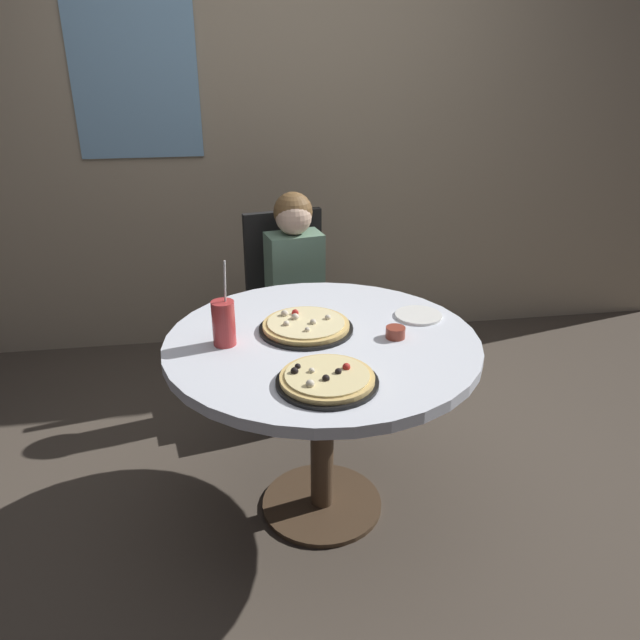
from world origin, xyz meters
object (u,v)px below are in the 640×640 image
pizza_veggie (327,379)px  soda_cup (224,323)px  chair_wooden (289,296)px  dining_table (322,365)px  pizza_cheese (306,326)px  plate_small (418,315)px  diner_child (300,318)px  sauce_bowl (395,332)px

pizza_veggie → soda_cup: (-0.31, 0.33, 0.06)m
chair_wooden → pizza_veggie: bearing=-90.8°
soda_cup → pizza_veggie: bearing=-46.8°
dining_table → pizza_cheese: (-0.05, 0.08, 0.13)m
chair_wooden → soda_cup: soda_cup is taller
dining_table → plate_small: plate_small is taller
chair_wooden → pizza_cheese: (-0.03, -0.88, 0.24)m
pizza_veggie → diner_child: bearing=87.4°
pizza_veggie → pizza_cheese: (-0.01, 0.40, 0.00)m
pizza_veggie → sauce_bowl: 0.41m
chair_wooden → soda_cup: bearing=-108.9°
dining_table → pizza_veggie: pizza_veggie is taller
pizza_cheese → plate_small: pizza_cheese is taller
pizza_veggie → chair_wooden: bearing=89.2°
pizza_veggie → pizza_cheese: size_ratio=0.93×
diner_child → pizza_veggie: (-0.05, -1.10, 0.28)m
diner_child → soda_cup: 0.92m
dining_table → sauce_bowl: size_ratio=16.03×
diner_child → pizza_cheese: size_ratio=3.14×
chair_wooden → pizza_cheese: 0.91m
diner_child → pizza_cheese: 0.76m
dining_table → pizza_veggie: size_ratio=3.51×
diner_child → sauce_bowl: bearing=-73.2°
sauce_bowl → plate_small: 0.21m
soda_cup → plate_small: soda_cup is taller
soda_cup → sauce_bowl: size_ratio=4.40×
chair_wooden → plate_small: chair_wooden is taller
chair_wooden → soda_cup: size_ratio=3.09×
soda_cup → diner_child: bearing=65.2°
diner_child → pizza_veggie: 1.13m
diner_child → plate_small: bearing=-59.4°
diner_child → pizza_veggie: size_ratio=3.38×
pizza_cheese → plate_small: size_ratio=1.91×
diner_child → plate_small: 0.80m
dining_table → soda_cup: (-0.34, 0.01, 0.19)m
diner_child → sauce_bowl: size_ratio=15.46×
chair_wooden → plate_small: 0.95m
pizza_veggie → sauce_bowl: bearing=44.1°
pizza_cheese → soda_cup: size_ratio=1.12×
chair_wooden → dining_table: bearing=-89.0°
pizza_cheese → sauce_bowl: (0.31, -0.11, 0.00)m
diner_child → dining_table: bearing=-91.0°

